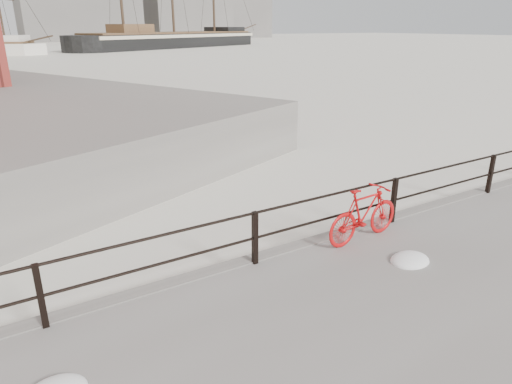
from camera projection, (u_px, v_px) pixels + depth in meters
ground at (479, 203)px, 11.92m from camera, size 400.00×400.00×0.00m
guardrail at (491, 174)px, 11.51m from camera, size 28.00×0.10×1.00m
bicycle at (364, 214)px, 8.93m from camera, size 1.87×0.39×1.12m
barque_black at (175, 47)px, 94.25m from camera, size 59.34×39.46×32.28m
industrial_west at (79, 8)px, 130.44m from camera, size 32.00×18.00×18.00m
industrial_mid at (184, 0)px, 150.69m from camera, size 26.00×20.00×24.00m
industrial_east at (238, 17)px, 167.77m from camera, size 20.00×16.00×14.00m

